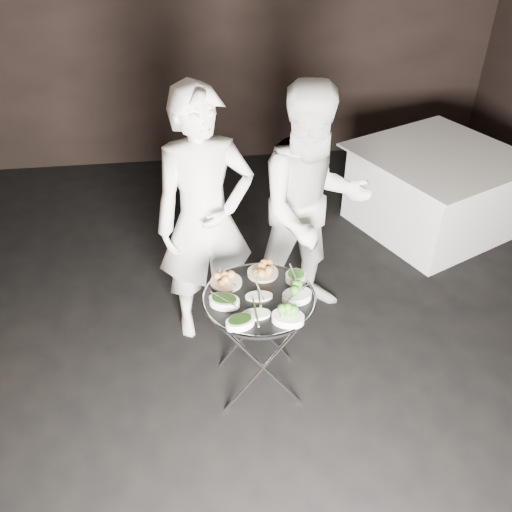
{
  "coord_description": "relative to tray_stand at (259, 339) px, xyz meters",
  "views": [
    {
      "loc": [
        -0.43,
        -2.47,
        2.83
      ],
      "look_at": [
        -0.09,
        0.11,
        0.95
      ],
      "focal_mm": 38.0,
      "sensor_mm": 36.0,
      "label": 1
    }
  ],
  "objects": [
    {
      "name": "floor",
      "position": [
        0.09,
        0.04,
        -0.44
      ],
      "size": [
        6.0,
        7.0,
        0.05
      ],
      "primitive_type": "cube",
      "color": "black",
      "rests_on": "ground"
    },
    {
      "name": "wall_back",
      "position": [
        0.09,
        3.56,
        1.08
      ],
      "size": [
        6.0,
        0.05,
        3.0
      ],
      "primitive_type": "cube",
      "color": "black",
      "rests_on": "floor"
    },
    {
      "name": "tray_stand",
      "position": [
        0.0,
        0.0,
        0.0
      ],
      "size": [
        0.5,
        0.43,
        0.74
      ],
      "rotation": [
        0.0,
        0.0,
        -0.02
      ],
      "color": "silver",
      "rests_on": "floor"
    },
    {
      "name": "serving_tray",
      "position": [
        0.0,
        0.0,
        0.33
      ],
      "size": [
        0.68,
        0.68,
        0.04
      ],
      "color": "black",
      "rests_on": "tray_stand"
    },
    {
      "name": "potato_plate_a",
      "position": [
        -0.18,
        0.16,
        0.37
      ],
      "size": [
        0.2,
        0.2,
        0.07
      ],
      "rotation": [
        0.0,
        0.0,
        0.1
      ],
      "color": "beige",
      "rests_on": "serving_tray"
    },
    {
      "name": "potato_plate_b",
      "position": [
        0.05,
        0.22,
        0.37
      ],
      "size": [
        0.19,
        0.19,
        0.07
      ],
      "rotation": [
        0.0,
        0.0,
        -0.11
      ],
      "color": "beige",
      "rests_on": "serving_tray"
    },
    {
      "name": "greens_bowl",
      "position": [
        0.24,
        0.13,
        0.37
      ],
      "size": [
        0.13,
        0.13,
        0.07
      ],
      "rotation": [
        0.0,
        0.0,
        0.09
      ],
      "color": "white",
      "rests_on": "serving_tray"
    },
    {
      "name": "asparagus_plate_a",
      "position": [
        -0.0,
        -0.0,
        0.35
      ],
      "size": [
        0.17,
        0.1,
        0.03
      ],
      "rotation": [
        0.0,
        0.0,
        -0.04
      ],
      "color": "white",
      "rests_on": "serving_tray"
    },
    {
      "name": "asparagus_plate_b",
      "position": [
        -0.04,
        -0.16,
        0.36
      ],
      "size": [
        0.17,
        0.09,
        0.03
      ],
      "rotation": [
        0.0,
        0.0,
        0.01
      ],
      "color": "white",
      "rests_on": "serving_tray"
    },
    {
      "name": "spinach_bowl_a",
      "position": [
        -0.21,
        -0.04,
        0.37
      ],
      "size": [
        0.21,
        0.18,
        0.08
      ],
      "rotation": [
        0.0,
        0.0,
        -0.39
      ],
      "color": "white",
      "rests_on": "serving_tray"
    },
    {
      "name": "spinach_bowl_b",
      "position": [
        -0.14,
        -0.23,
        0.37
      ],
      "size": [
        0.19,
        0.15,
        0.07
      ],
      "rotation": [
        0.0,
        0.0,
        0.29
      ],
      "color": "white",
      "rests_on": "serving_tray"
    },
    {
      "name": "broccoli_bowl_a",
      "position": [
        0.22,
        -0.05,
        0.37
      ],
      "size": [
        0.2,
        0.16,
        0.07
      ],
      "rotation": [
        0.0,
        0.0,
        0.21
      ],
      "color": "white",
      "rests_on": "serving_tray"
    },
    {
      "name": "broccoli_bowl_b",
      "position": [
        0.13,
        -0.23,
        0.37
      ],
      "size": [
        0.22,
        0.19,
        0.08
      ],
      "rotation": [
        0.0,
        0.0,
        -0.36
      ],
      "color": "white",
      "rests_on": "serving_tray"
    },
    {
      "name": "serving_utensils",
      "position": [
        0.02,
        0.07,
        0.39
      ],
      "size": [
        0.59,
        0.42,
        0.01
      ],
      "color": "silver",
      "rests_on": "serving_tray"
    },
    {
      "name": "waiter_left",
      "position": [
        -0.28,
        0.63,
        0.5
      ],
      "size": [
        0.73,
        0.54,
        1.84
      ],
      "primitive_type": "imported",
      "rotation": [
        0.0,
        0.0,
        0.16
      ],
      "color": "silver",
      "rests_on": "floor"
    },
    {
      "name": "waiter_right",
      "position": [
        0.47,
        0.75,
        0.48
      ],
      "size": [
        0.96,
        0.8,
        1.79
      ],
      "primitive_type": "imported",
      "rotation": [
        0.0,
        0.0,
        0.15
      ],
      "color": "silver",
      "rests_on": "floor"
    },
    {
      "name": "dining_table",
      "position": [
        1.88,
        1.75,
        -0.03
      ],
      "size": [
        1.33,
        1.33,
        0.76
      ],
      "rotation": [
        0.0,
        0.0,
        0.42
      ],
      "color": "white",
      "rests_on": "floor"
    }
  ]
}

